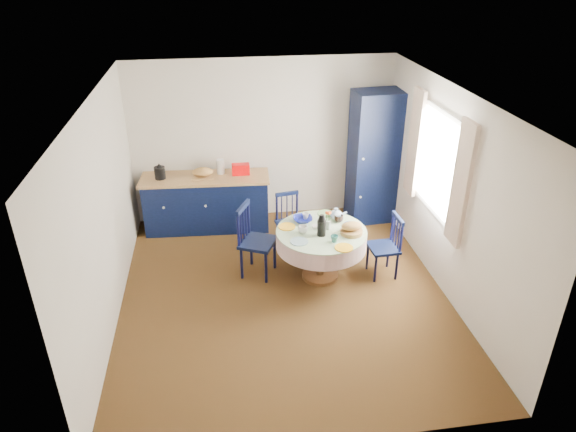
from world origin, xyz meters
The scene contains 17 objects.
floor centered at (0.00, 0.00, 0.00)m, with size 4.50×4.50×0.00m, color black.
ceiling centered at (0.00, 0.00, 2.50)m, with size 4.50×4.50×0.00m, color white.
wall_back centered at (0.00, 2.25, 1.25)m, with size 4.00×0.02×2.50m, color silver.
wall_left centered at (-2.00, 0.00, 1.25)m, with size 0.02×4.50×2.50m, color silver.
wall_right centered at (2.00, 0.00, 1.25)m, with size 0.02×4.50×2.50m, color silver.
window centered at (1.95, 0.30, 1.52)m, with size 0.10×1.74×1.45m.
kitchen_counter centered at (-0.92, 1.90, 0.44)m, with size 1.93×0.70×1.09m.
pantry_cabinet centered at (1.66, 1.85, 1.03)m, with size 0.75×0.56×2.05m.
dining_table centered at (0.54, 0.30, 0.58)m, with size 1.15×1.15×0.98m.
chair_left centered at (-0.31, 0.53, 0.50)m, with size 0.57×0.58×0.99m.
chair_far centered at (0.24, 1.11, 0.42)m, with size 0.42×0.41×0.83m.
chair_right centered at (1.38, 0.25, 0.43)m, with size 0.38×0.40×0.85m.
mug_a centered at (0.28, 0.29, 0.74)m, with size 0.12×0.12×0.09m, color silver.
mug_b centered at (0.62, 0.01, 0.74)m, with size 0.09×0.09×0.09m, color #2B6C69.
mug_c centered at (0.80, 0.51, 0.74)m, with size 0.12×0.12×0.09m, color black.
mug_d centered at (0.38, 0.65, 0.74)m, with size 0.09×0.09×0.08m, color silver.
cobalt_bowl centered at (0.33, 0.58, 0.73)m, with size 0.25×0.25×0.06m, color navy.
Camera 1 is at (-0.73, -5.23, 3.85)m, focal length 32.00 mm.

